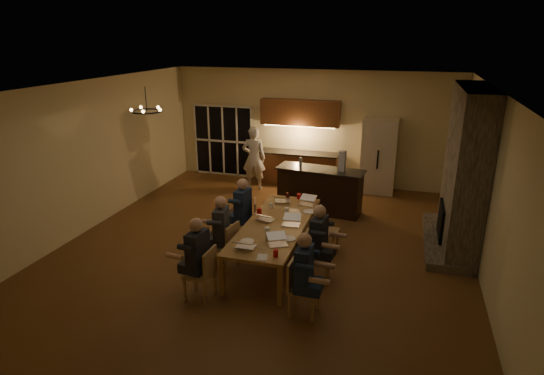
{
  "coord_description": "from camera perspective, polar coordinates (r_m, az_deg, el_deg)",
  "views": [
    {
      "loc": [
        2.51,
        -7.94,
        4.11
      ],
      "look_at": [
        0.06,
        0.3,
        1.19
      ],
      "focal_mm": 30.0,
      "sensor_mm": 36.0,
      "label": 1
    }
  ],
  "objects": [
    {
      "name": "floor",
      "position": [
        9.29,
        -0.91,
        -7.51
      ],
      "size": [
        9.0,
        9.0,
        0.0
      ],
      "primitive_type": "plane",
      "color": "brown",
      "rests_on": "ground"
    },
    {
      "name": "back_wall",
      "position": [
        12.96,
        5.09,
        7.5
      ],
      "size": [
        8.0,
        0.04,
        3.2
      ],
      "primitive_type": "cube",
      "color": "beige",
      "rests_on": "ground"
    },
    {
      "name": "left_wall",
      "position": [
        10.58,
        -22.25,
        3.62
      ],
      "size": [
        0.04,
        9.0,
        3.2
      ],
      "primitive_type": "cube",
      "color": "beige",
      "rests_on": "ground"
    },
    {
      "name": "right_wall",
      "position": [
        8.47,
        25.97,
        -0.45
      ],
      "size": [
        0.04,
        9.0,
        3.2
      ],
      "primitive_type": "cube",
      "color": "beige",
      "rests_on": "ground"
    },
    {
      "name": "ceiling",
      "position": [
        8.38,
        -1.02,
        12.65
      ],
      "size": [
        8.0,
        9.0,
        0.04
      ],
      "primitive_type": "cube",
      "color": "white",
      "rests_on": "back_wall"
    },
    {
      "name": "french_doors",
      "position": [
        13.81,
        -6.12,
        5.83
      ],
      "size": [
        1.86,
        0.08,
        2.1
      ],
      "primitive_type": "cube",
      "color": "black",
      "rests_on": "ground"
    },
    {
      "name": "fireplace",
      "position": [
        9.56,
        23.07,
        1.99
      ],
      "size": [
        0.58,
        2.5,
        3.2
      ],
      "primitive_type": "cube",
      "color": "slate",
      "rests_on": "ground"
    },
    {
      "name": "kitchenette",
      "position": [
        12.8,
        3.42,
        5.57
      ],
      "size": [
        2.24,
        0.68,
        2.4
      ],
      "primitive_type": null,
      "color": "brown",
      "rests_on": "ground"
    },
    {
      "name": "refrigerator",
      "position": [
        12.5,
        13.23,
        3.84
      ],
      "size": [
        0.9,
        0.68,
        2.0
      ],
      "primitive_type": "cube",
      "color": "beige",
      "rests_on": "ground"
    },
    {
      "name": "dining_table",
      "position": [
        8.65,
        0.48,
        -6.82
      ],
      "size": [
        1.1,
        3.05,
        0.75
      ],
      "primitive_type": "cube",
      "color": "#A16D40",
      "rests_on": "ground"
    },
    {
      "name": "bar_island",
      "position": [
        10.97,
        6.01,
        -0.36
      ],
      "size": [
        2.13,
        0.91,
        1.08
      ],
      "primitive_type": "cube",
      "rotation": [
        0.0,
        0.0,
        -0.11
      ],
      "color": "black",
      "rests_on": "ground"
    },
    {
      "name": "chair_left_near",
      "position": [
        7.54,
        -9.11,
        -10.59
      ],
      "size": [
        0.45,
        0.45,
        0.89
      ],
      "primitive_type": null,
      "rotation": [
        0.0,
        0.0,
        -1.6
      ],
      "color": "tan",
      "rests_on": "ground"
    },
    {
      "name": "chair_left_mid",
      "position": [
        8.4,
        -6.08,
        -7.23
      ],
      "size": [
        0.51,
        0.51,
        0.89
      ],
      "primitive_type": null,
      "rotation": [
        0.0,
        0.0,
        -1.76
      ],
      "color": "tan",
      "rests_on": "ground"
    },
    {
      "name": "chair_left_far",
      "position": [
        9.4,
        -3.34,
        -4.23
      ],
      "size": [
        0.56,
        0.56,
        0.89
      ],
      "primitive_type": null,
      "rotation": [
        0.0,
        0.0,
        -1.24
      ],
      "color": "tan",
      "rests_on": "ground"
    },
    {
      "name": "chair_right_near",
      "position": [
        7.08,
        4.08,
        -12.46
      ],
      "size": [
        0.46,
        0.46,
        0.89
      ],
      "primitive_type": null,
      "rotation": [
        0.0,
        0.0,
        1.52
      ],
      "color": "tan",
      "rests_on": "ground"
    },
    {
      "name": "chair_right_mid",
      "position": [
        7.97,
        5.68,
        -8.73
      ],
      "size": [
        0.47,
        0.47,
        0.89
      ],
      "primitive_type": null,
      "rotation": [
        0.0,
        0.0,
        1.64
      ],
      "color": "tan",
      "rests_on": "ground"
    },
    {
      "name": "chair_right_far",
      "position": [
        9.01,
        6.89,
        -5.4
      ],
      "size": [
        0.48,
        0.48,
        0.89
      ],
      "primitive_type": null,
      "rotation": [
        0.0,
        0.0,
        1.48
      ],
      "color": "tan",
      "rests_on": "ground"
    },
    {
      "name": "person_left_near",
      "position": [
        7.48,
        -9.27,
        -8.73
      ],
      "size": [
        0.67,
        0.67,
        1.38
      ],
      "primitive_type": null,
      "rotation": [
        0.0,
        0.0,
        -1.69
      ],
      "color": "#23252D",
      "rests_on": "ground"
    },
    {
      "name": "person_right_near",
      "position": [
        6.91,
        3.99,
        -10.98
      ],
      "size": [
        0.6,
        0.6,
        1.38
      ],
      "primitive_type": null,
      "rotation": [
        0.0,
        0.0,
        1.57
      ],
      "color": "#1F334E",
      "rests_on": "ground"
    },
    {
      "name": "person_left_mid",
      "position": [
        8.34,
        -6.36,
        -5.59
      ],
      "size": [
        0.69,
        0.69,
        1.38
      ],
      "primitive_type": null,
      "rotation": [
        0.0,
        0.0,
        -1.41
      ],
      "color": "#33383C",
      "rests_on": "ground"
    },
    {
      "name": "person_right_mid",
      "position": [
        7.94,
        5.86,
        -6.88
      ],
      "size": [
        0.66,
        0.66,
        1.38
      ],
      "primitive_type": null,
      "rotation": [
        0.0,
        0.0,
        1.46
      ],
      "color": "#23252D",
      "rests_on": "ground"
    },
    {
      "name": "person_left_far",
      "position": [
        9.26,
        -3.66,
        -2.97
      ],
      "size": [
        0.65,
        0.65,
        1.38
      ],
      "primitive_type": null,
      "rotation": [
        0.0,
        0.0,
        -1.66
      ],
      "color": "#1F334E",
      "rests_on": "ground"
    },
    {
      "name": "standing_person",
      "position": [
        12.47,
        -2.29,
        3.71
      ],
      "size": [
        0.7,
        0.51,
        1.75
      ],
      "primitive_type": "imported",
      "rotation": [
        0.0,
        0.0,
        3.29
      ],
      "color": "silver",
      "rests_on": "ground"
    },
    {
      "name": "chandelier",
      "position": [
        8.82,
        -15.43,
        9.21
      ],
      "size": [
        0.58,
        0.58,
        0.03
      ],
      "primitive_type": "torus",
      "color": "black",
      "rests_on": "ceiling"
    },
    {
      "name": "laptop_a",
      "position": [
        7.57,
        -3.35,
        -6.69
      ],
      "size": [
        0.32,
        0.28,
        0.23
      ],
      "primitive_type": null,
      "rotation": [
        0.0,
        0.0,
        3.15
      ],
      "color": "silver",
      "rests_on": "dining_table"
    },
    {
      "name": "laptop_b",
      "position": [
        7.62,
        0.74,
        -6.47
      ],
      "size": [
        0.42,
        0.4,
        0.23
      ],
      "primitive_type": null,
      "rotation": [
        0.0,
        0.0,
        0.5
      ],
      "color": "silver",
      "rests_on": "dining_table"
    },
    {
      "name": "laptop_c",
      "position": [
        8.62,
        -0.8,
        -3.38
      ],
      "size": [
        0.38,
        0.35,
        0.23
      ],
      "primitive_type": null,
      "rotation": [
        0.0,
        0.0,
        2.89
      ],
      "color": "silver",
      "rests_on": "dining_table"
    },
    {
      "name": "laptop_d",
      "position": [
        8.4,
        2.39,
        -4.02
      ],
      "size": [
        0.33,
        0.29,
        0.23
      ],
      "primitive_type": null,
      "rotation": [
        0.0,
        0.0,
        0.04
      ],
      "color": "silver",
      "rests_on": "dining_table"
    },
    {
      "name": "laptop_e",
      "position": [
        9.55,
        1.35,
        -1.14
      ],
      "size": [
        0.36,
        0.33,
        0.23
      ],
      "primitive_type": null,
      "rotation": [
        0.0,
        0.0,
        3.32
      ],
      "color": "silver",
      "rests_on": "dining_table"
    },
    {
      "name": "laptop_f",
      "position": [
        9.39,
        4.37,
        -1.53
      ],
      "size": [
        0.35,
        0.31,
        0.23
      ],
      "primitive_type": null,
      "rotation": [
        0.0,
        0.0,
        -0.11
      ],
      "color": "silver",
      "rests_on": "dining_table"
    },
    {
      "name": "mug_front",
      "position": [
        8.1,
        -0.6,
        -5.36
      ],
      "size": [
        0.09,
        0.09,
        0.1
      ],
      "primitive_type": "cylinder",
      "color": "white",
      "rests_on": "dining_table"
    },
    {
      "name": "mug_mid",
      "position": [
        9.0,
        1.86,
        -2.85
      ],
      "size": [
        0.08,
        0.08,
        0.1
      ],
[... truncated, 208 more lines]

